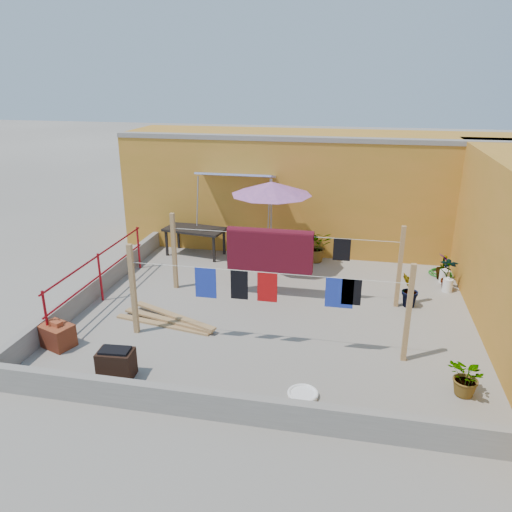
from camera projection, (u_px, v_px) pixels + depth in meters
name	position (u px, v px, depth m)	size (l,w,h in m)	color
ground	(276.00, 312.00, 10.51)	(80.00, 80.00, 0.00)	#9E998E
wall_back	(321.00, 190.00, 14.18)	(11.00, 3.27, 3.21)	#C17C2A
parapet_front	(235.00, 408.00, 7.14)	(8.30, 0.16, 0.44)	gray
parapet_left	(97.00, 287.00, 11.20)	(0.16, 7.30, 0.44)	gray
red_railing	(99.00, 270.00, 10.80)	(0.05, 4.20, 1.10)	maroon
clothesline_rig	(271.00, 256.00, 10.71)	(5.09, 2.35, 1.80)	tan
patio_umbrella	(272.00, 189.00, 11.97)	(2.46, 2.46, 2.36)	gray
outdoor_table	(195.00, 231.00, 13.59)	(1.74, 1.07, 0.77)	black
brick_stack	(57.00, 335.00, 9.13)	(0.69, 0.60, 0.51)	#993A23
lumber_pile	(168.00, 320.00, 10.02)	(2.20, 0.97, 0.14)	tan
brazier	(116.00, 363.00, 8.18)	(0.60, 0.42, 0.52)	black
white_basin	(303.00, 394.00, 7.74)	(0.49, 0.49, 0.08)	white
water_jug_a	(448.00, 285.00, 11.45)	(0.22, 0.22, 0.35)	white
water_jug_b	(444.00, 276.00, 11.94)	(0.23, 0.23, 0.36)	white
green_hose	(440.00, 273.00, 12.48)	(0.57, 0.57, 0.08)	#186F1D
plant_back_a	(317.00, 246.00, 13.20)	(0.77, 0.67, 0.85)	#215A19
plant_back_b	(444.00, 267.00, 12.08)	(0.36, 0.36, 0.64)	#215A19
plant_right_a	(448.00, 273.00, 11.52)	(0.41, 0.28, 0.78)	#215A19
plant_right_b	(410.00, 290.00, 10.59)	(0.44, 0.35, 0.80)	#215A19
plant_right_c	(468.00, 378.00, 7.67)	(0.58, 0.50, 0.65)	#215A19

